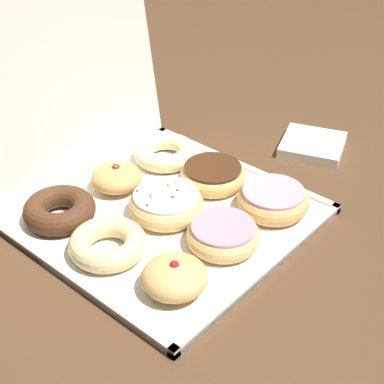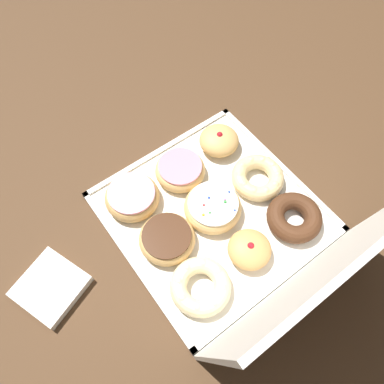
# 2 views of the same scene
# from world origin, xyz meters

# --- Properties ---
(ground_plane) EXTENTS (3.00, 3.00, 0.00)m
(ground_plane) POSITION_xyz_m (0.00, 0.00, 0.00)
(ground_plane) COLOR #4C331E
(donut_box) EXTENTS (0.41, 0.41, 0.01)m
(donut_box) POSITION_xyz_m (0.00, 0.00, 0.01)
(donut_box) COLOR silver
(donut_box) RESTS_ON ground
(box_lid_open) EXTENTS (0.41, 0.06, 0.41)m
(box_lid_open) POSITION_xyz_m (0.00, 0.23, 0.20)
(box_lid_open) COLOR silver
(box_lid_open) RESTS_ON ground
(jelly_filled_donut_0) EXTENTS (0.09, 0.09, 0.05)m
(jelly_filled_donut_0) POSITION_xyz_m (-0.12, -0.13, 0.03)
(jelly_filled_donut_0) COLOR tan
(jelly_filled_donut_0) RESTS_ON donut_box
(pink_frosted_donut_1) EXTENTS (0.11, 0.11, 0.04)m
(pink_frosted_donut_1) POSITION_xyz_m (0.00, -0.12, 0.03)
(pink_frosted_donut_1) COLOR #E5B770
(pink_frosted_donut_1) RESTS_ON donut_box
(pink_frosted_donut_2) EXTENTS (0.12, 0.12, 0.04)m
(pink_frosted_donut_2) POSITION_xyz_m (0.12, -0.12, 0.03)
(pink_frosted_donut_2) COLOR tan
(pink_frosted_donut_2) RESTS_ON donut_box
(cruller_donut_3) EXTENTS (0.12, 0.12, 0.04)m
(cruller_donut_3) POSITION_xyz_m (-0.13, 0.00, 0.03)
(cruller_donut_3) COLOR #EACC8C
(cruller_donut_3) RESTS_ON donut_box
(sprinkle_donut_4) EXTENTS (0.12, 0.12, 0.04)m
(sprinkle_donut_4) POSITION_xyz_m (0.00, 0.00, 0.03)
(sprinkle_donut_4) COLOR #E5B770
(sprinkle_donut_4) RESTS_ON donut_box
(chocolate_frosted_donut_5) EXTENTS (0.11, 0.11, 0.04)m
(chocolate_frosted_donut_5) POSITION_xyz_m (0.12, -0.00, 0.03)
(chocolate_frosted_donut_5) COLOR tan
(chocolate_frosted_donut_5) RESTS_ON donut_box
(chocolate_cake_ring_donut_6) EXTENTS (0.11, 0.11, 0.04)m
(chocolate_cake_ring_donut_6) POSITION_xyz_m (-0.12, 0.12, 0.03)
(chocolate_cake_ring_donut_6) COLOR #472816
(chocolate_cake_ring_donut_6) RESTS_ON donut_box
(jelly_filled_donut_7) EXTENTS (0.09, 0.09, 0.05)m
(jelly_filled_donut_7) POSITION_xyz_m (0.00, 0.12, 0.03)
(jelly_filled_donut_7) COLOR tan
(jelly_filled_donut_7) RESTS_ON donut_box
(cruller_donut_8) EXTENTS (0.12, 0.12, 0.04)m
(cruller_donut_8) POSITION_xyz_m (0.12, 0.12, 0.03)
(cruller_donut_8) COLOR beige
(cruller_donut_8) RESTS_ON donut_box
(napkin_stack) EXTENTS (0.15, 0.15, 0.02)m
(napkin_stack) POSITION_xyz_m (0.35, -0.06, 0.01)
(napkin_stack) COLOR white
(napkin_stack) RESTS_ON ground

